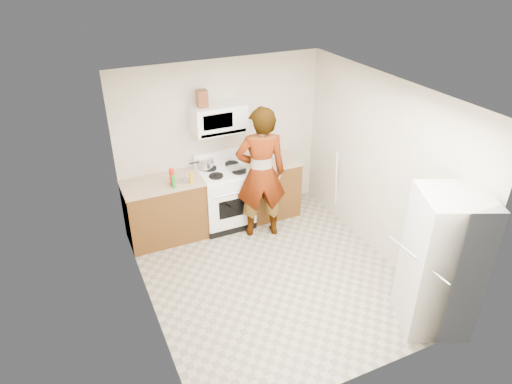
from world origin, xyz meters
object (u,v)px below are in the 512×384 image
microwave (219,118)px  kettle (271,151)px  saucepan (206,163)px  fridge (442,263)px  person (261,174)px  gas_range (225,196)px

microwave → kettle: 1.11m
saucepan → kettle: bearing=0.9°
microwave → kettle: size_ratio=4.71×
kettle → microwave: bearing=178.0°
microwave → fridge: microwave is taller
kettle → saucepan: bearing=174.9°
person → fridge: size_ratio=1.18×
kettle → gas_range: bearing=-173.8°
microwave → fridge: size_ratio=0.45×
gas_range → fridge: fridge is taller
fridge → kettle: 3.21m
person → microwave: bearing=-41.3°
gas_range → kettle: (0.87, 0.19, 0.53)m
microwave → saucepan: size_ratio=3.24×
kettle → saucepan: (-1.09, -0.02, 0.00)m
person → kettle: size_ratio=12.42×
microwave → saucepan: bearing=169.0°
person → kettle: person is taller
kettle → fridge: bearing=-86.6°
microwave → kettle: microwave is taller
gas_range → microwave: (0.00, 0.13, 1.21)m
fridge → kettle: size_ratio=10.53×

